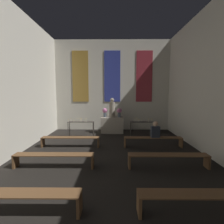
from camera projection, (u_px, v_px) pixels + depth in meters
wall_back at (112, 85)px, 10.92m from camera, size 7.30×0.16×5.56m
altar at (112, 125)px, 10.19m from camera, size 1.28×0.66×0.92m
statue at (112, 109)px, 10.09m from camera, size 0.33×0.33×1.11m
flower_vase_left at (105, 112)px, 10.11m from camera, size 0.29×0.29×0.53m
flower_vase_right at (119, 112)px, 10.10m from camera, size 0.29×0.29×0.53m
candle_rack_left at (81, 124)px, 9.05m from camera, size 1.34×0.37×1.05m
candle_rack_right at (143, 124)px, 9.03m from camera, size 1.34×0.37×1.05m
pew_second_left at (16, 197)px, 3.33m from camera, size 2.47×0.36×0.43m
pew_second_right at (203, 198)px, 3.30m from camera, size 2.47×0.36×0.43m
pew_third_left at (54, 157)px, 5.42m from camera, size 2.47×0.36×0.43m
pew_third_right at (168, 158)px, 5.39m from camera, size 2.47×0.36×0.43m
pew_back_left at (71, 139)px, 7.52m from camera, size 2.47×0.36×0.43m
pew_back_right at (153, 140)px, 7.49m from camera, size 2.47×0.36×0.43m
person_seated at (155, 130)px, 7.45m from camera, size 0.36×0.24×0.69m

